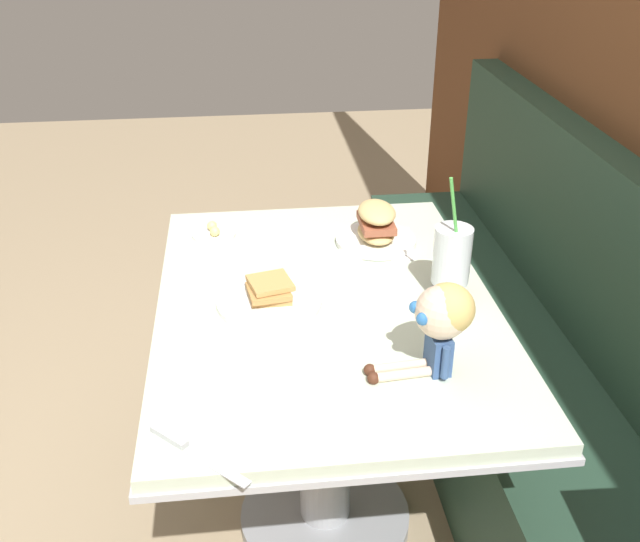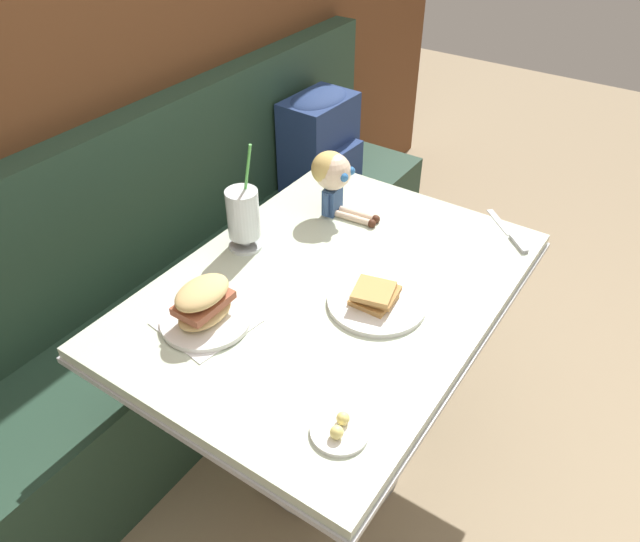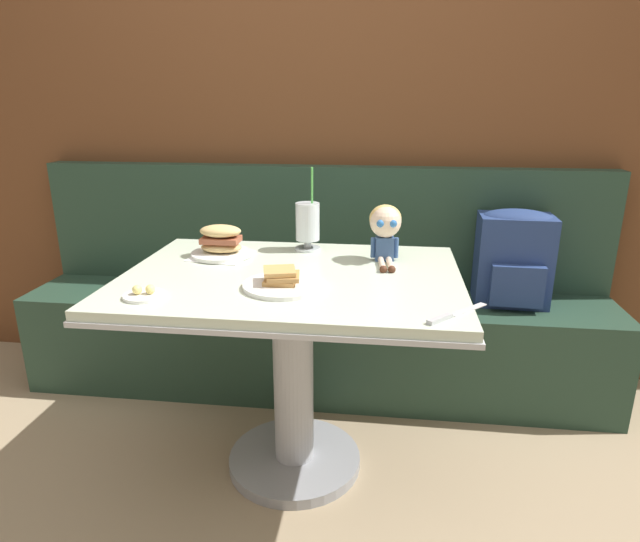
{
  "view_description": "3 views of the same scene",
  "coord_description": "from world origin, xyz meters",
  "px_view_note": "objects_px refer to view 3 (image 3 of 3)",
  "views": [
    {
      "loc": [
        1.49,
        -0.01,
        1.65
      ],
      "look_at": [
        0.07,
        0.16,
        0.86
      ],
      "focal_mm": 41.27,
      "sensor_mm": 36.0,
      "label": 1
    },
    {
      "loc": [
        -1.04,
        -0.49,
        1.74
      ],
      "look_at": [
        0.0,
        0.22,
        0.77
      ],
      "focal_mm": 34.24,
      "sensor_mm": 36.0,
      "label": 2
    },
    {
      "loc": [
        0.3,
        -1.46,
        1.28
      ],
      "look_at": [
        0.1,
        0.15,
        0.76
      ],
      "focal_mm": 30.05,
      "sensor_mm": 36.0,
      "label": 3
    }
  ],
  "objects_px": {
    "toast_plate": "(283,283)",
    "sandwich_plate": "(221,244)",
    "backpack": "(514,256)",
    "seated_doll": "(385,225)",
    "butter_knife": "(448,316)",
    "butter_saucer": "(144,294)",
    "milkshake_glass": "(308,224)"
  },
  "relations": [
    {
      "from": "backpack",
      "to": "seated_doll",
      "type": "bearing_deg",
      "value": -142.87
    },
    {
      "from": "sandwich_plate",
      "to": "butter_knife",
      "type": "xyz_separation_m",
      "value": [
        0.76,
        -0.49,
        -0.04
      ]
    },
    {
      "from": "butter_saucer",
      "to": "butter_knife",
      "type": "bearing_deg",
      "value": -3.14
    },
    {
      "from": "butter_knife",
      "to": "toast_plate",
      "type": "bearing_deg",
      "value": 158.98
    },
    {
      "from": "sandwich_plate",
      "to": "toast_plate",
      "type": "bearing_deg",
      "value": -47.08
    },
    {
      "from": "sandwich_plate",
      "to": "backpack",
      "type": "height_order",
      "value": "sandwich_plate"
    },
    {
      "from": "butter_knife",
      "to": "seated_doll",
      "type": "height_order",
      "value": "seated_doll"
    },
    {
      "from": "backpack",
      "to": "butter_knife",
      "type": "bearing_deg",
      "value": -111.79
    },
    {
      "from": "milkshake_glass",
      "to": "sandwich_plate",
      "type": "relative_size",
      "value": 1.38
    },
    {
      "from": "milkshake_glass",
      "to": "seated_doll",
      "type": "bearing_deg",
      "value": -19.57
    },
    {
      "from": "toast_plate",
      "to": "butter_saucer",
      "type": "distance_m",
      "value": 0.4
    },
    {
      "from": "milkshake_glass",
      "to": "butter_saucer",
      "type": "height_order",
      "value": "milkshake_glass"
    },
    {
      "from": "toast_plate",
      "to": "butter_knife",
      "type": "distance_m",
      "value": 0.51
    },
    {
      "from": "toast_plate",
      "to": "butter_knife",
      "type": "relative_size",
      "value": 1.37
    },
    {
      "from": "butter_knife",
      "to": "backpack",
      "type": "bearing_deg",
      "value": 68.21
    },
    {
      "from": "sandwich_plate",
      "to": "milkshake_glass",
      "type": "bearing_deg",
      "value": 22.42
    },
    {
      "from": "milkshake_glass",
      "to": "seated_doll",
      "type": "height_order",
      "value": "milkshake_glass"
    },
    {
      "from": "butter_knife",
      "to": "seated_doll",
      "type": "relative_size",
      "value": 0.82
    },
    {
      "from": "butter_saucer",
      "to": "backpack",
      "type": "height_order",
      "value": "backpack"
    },
    {
      "from": "milkshake_glass",
      "to": "sandwich_plate",
      "type": "xyz_separation_m",
      "value": [
        -0.3,
        -0.12,
        -0.06
      ]
    },
    {
      "from": "sandwich_plate",
      "to": "butter_knife",
      "type": "relative_size",
      "value": 1.25
    },
    {
      "from": "butter_saucer",
      "to": "seated_doll",
      "type": "height_order",
      "value": "seated_doll"
    },
    {
      "from": "toast_plate",
      "to": "backpack",
      "type": "height_order",
      "value": "backpack"
    },
    {
      "from": "butter_saucer",
      "to": "butter_knife",
      "type": "distance_m",
      "value": 0.86
    },
    {
      "from": "butter_saucer",
      "to": "backpack",
      "type": "relative_size",
      "value": 0.3
    },
    {
      "from": "butter_saucer",
      "to": "butter_knife",
      "type": "xyz_separation_m",
      "value": [
        0.85,
        -0.05,
        -0.0
      ]
    },
    {
      "from": "milkshake_glass",
      "to": "butter_knife",
      "type": "height_order",
      "value": "milkshake_glass"
    },
    {
      "from": "toast_plate",
      "to": "sandwich_plate",
      "type": "relative_size",
      "value": 1.1
    },
    {
      "from": "sandwich_plate",
      "to": "backpack",
      "type": "bearing_deg",
      "value": 20.81
    },
    {
      "from": "toast_plate",
      "to": "seated_doll",
      "type": "xyz_separation_m",
      "value": [
        0.3,
        0.33,
        0.11
      ]
    },
    {
      "from": "milkshake_glass",
      "to": "backpack",
      "type": "height_order",
      "value": "milkshake_glass"
    },
    {
      "from": "toast_plate",
      "to": "butter_saucer",
      "type": "height_order",
      "value": "toast_plate"
    }
  ]
}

